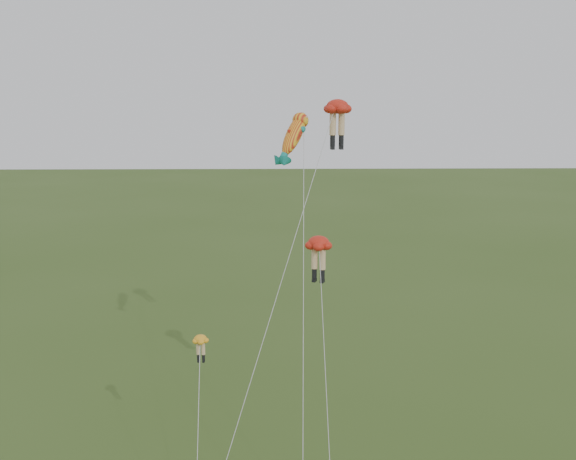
{
  "coord_description": "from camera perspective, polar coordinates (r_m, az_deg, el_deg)",
  "views": [
    {
      "loc": [
        0.73,
        -25.05,
        19.81
      ],
      "look_at": [
        1.36,
        6.0,
        13.25
      ],
      "focal_mm": 40.0,
      "sensor_mm": 36.0,
      "label": 1
    }
  ],
  "objects": [
    {
      "name": "legs_kite_red_high",
      "position": [
        34.22,
        4.26,
        10.12
      ],
      "size": [
        7.81,
        11.72,
        19.6
      ],
      "rotation": [
        0.0,
        0.0,
        0.11
      ],
      "color": "red",
      "rests_on": "ground"
    },
    {
      "name": "legs_kite_red_mid",
      "position": [
        33.82,
        2.75,
        -1.77
      ],
      "size": [
        1.95,
        10.12,
        12.54
      ],
      "rotation": [
        0.0,
        0.0,
        -0.41
      ],
      "color": "red",
      "rests_on": "ground"
    },
    {
      "name": "legs_kite_yellow",
      "position": [
        29.95,
        -7.82,
        -11.3
      ],
      "size": [
        0.84,
        5.65,
        9.06
      ],
      "rotation": [
        0.0,
        0.0,
        -0.1
      ],
      "color": "#FBA820",
      "rests_on": "ground"
    },
    {
      "name": "fish_kite",
      "position": [
        33.43,
        0.56,
        8.32
      ],
      "size": [
        2.2,
        12.01,
        19.16
      ],
      "rotation": [
        0.89,
        0.0,
        -0.68
      ],
      "color": "yellow",
      "rests_on": "ground"
    }
  ]
}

